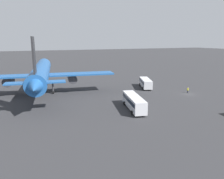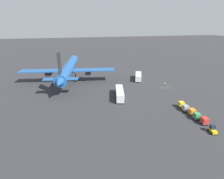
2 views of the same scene
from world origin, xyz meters
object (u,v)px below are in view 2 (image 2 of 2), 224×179
baggage_tug (213,129)px  cargo_cart_green (197,116)px  cargo_cart_orange (192,112)px  cargo_cart_yellow (181,104)px  shuttle_bus_near (138,76)px  airplane (68,68)px  cargo_cart_grey (185,108)px  worker_person (165,84)px  cargo_cart_red (205,121)px  shuttle_bus_far (120,93)px

baggage_tug → cargo_cart_green: (6.65, -0.50, 0.25)m
cargo_cart_orange → cargo_cart_yellow: size_ratio=1.00×
shuttle_bus_near → cargo_cart_orange: shuttle_bus_near is taller
airplane → baggage_tug: (-53.66, -35.17, -5.47)m
airplane → cargo_cart_grey: size_ratio=22.82×
worker_person → cargo_cart_yellow: (-20.84, 5.85, 0.32)m
worker_person → cargo_cart_red: size_ratio=0.77×
baggage_tug → cargo_cart_red: baggage_tug is taller
worker_person → baggage_tug: bearing=169.4°
shuttle_bus_far → cargo_cart_grey: size_ratio=5.52×
shuttle_bus_far → cargo_cart_orange: 25.82m
worker_person → cargo_cart_yellow: cargo_cart_yellow is taller
shuttle_bus_near → baggage_tug: bearing=-156.3°
cargo_cart_orange → cargo_cart_grey: (2.69, 0.40, 0.00)m
shuttle_bus_far → cargo_cart_yellow: (-13.24, -17.81, -0.78)m
worker_person → cargo_cart_green: cargo_cart_green is taller
airplane → shuttle_bus_far: (-25.69, -18.17, -4.44)m
baggage_tug → cargo_cart_yellow: 14.75m
cargo_cart_red → cargo_cart_green: size_ratio=1.00×
cargo_cart_grey → baggage_tug: bearing=177.8°
cargo_cart_green → cargo_cart_yellow: (8.08, -0.32, 0.00)m
shuttle_bus_far → baggage_tug: (-27.97, -16.99, -1.03)m
cargo_cart_red → cargo_cart_orange: size_ratio=1.00×
shuttle_bus_far → cargo_cart_yellow: shuttle_bus_far is taller
airplane → cargo_cart_orange: airplane is taller
baggage_tug → cargo_cart_red: 4.04m
cargo_cart_green → cargo_cart_red: bearing=-173.5°
cargo_cart_green → worker_person: bearing=-12.1°
shuttle_bus_near → baggage_tug: shuttle_bus_near is taller
cargo_cart_grey → cargo_cart_yellow: bearing=-7.4°
airplane → worker_person: (-18.09, -41.84, -5.54)m
cargo_cart_red → cargo_cart_grey: bearing=2.4°
baggage_tug → worker_person: 36.19m
shuttle_bus_near → cargo_cart_green: bearing=-155.3°
cargo_cart_green → cargo_cart_grey: (5.39, 0.03, 0.00)m
worker_person → cargo_cart_red: cargo_cart_red is taller
shuttle_bus_far → cargo_cart_orange: shuttle_bus_far is taller
baggage_tug → cargo_cart_yellow: (14.72, -0.82, 0.25)m
baggage_tug → cargo_cart_green: bearing=10.2°
baggage_tug → cargo_cart_orange: baggage_tug is taller
shuttle_bus_far → worker_person: size_ratio=7.15×
shuttle_bus_near → baggage_tug: size_ratio=3.98×
cargo_cart_red → cargo_cart_orange: 5.39m
cargo_cart_yellow → shuttle_bus_far: bearing=53.4°
worker_person → cargo_cart_orange: cargo_cart_orange is taller
shuttle_bus_near → shuttle_bus_far: size_ratio=0.85×
worker_person → cargo_cart_green: bearing=167.9°
cargo_cart_yellow → airplane: bearing=42.7°
shuttle_bus_near → shuttle_bus_far: shuttle_bus_far is taller
worker_person → cargo_cart_yellow: bearing=164.3°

